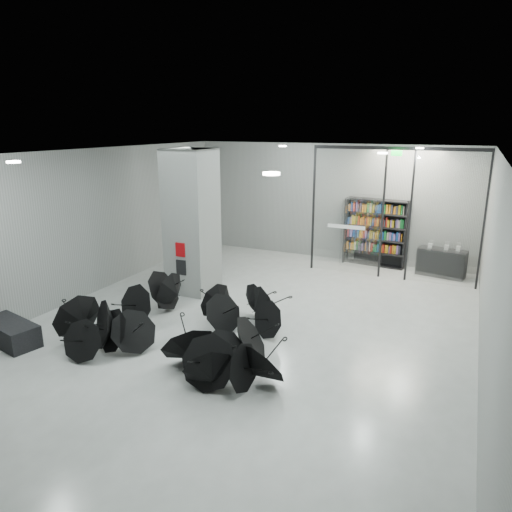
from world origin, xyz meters
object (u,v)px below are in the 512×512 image
at_px(bookshelf, 375,233).
at_px(umbrella_cluster, 184,332).
at_px(column, 192,222).
at_px(shop_counter, 441,263).
at_px(bench, 10,332).

relative_size(bookshelf, umbrella_cluster, 0.40).
xyz_separation_m(column, shop_counter, (6.36, 4.39, -1.57)).
relative_size(column, bookshelf, 1.78).
height_order(bench, shop_counter, shop_counter).
height_order(column, bookshelf, column).
relative_size(column, umbrella_cluster, 0.72).
bearing_deg(shop_counter, umbrella_cluster, -112.14).
bearing_deg(column, umbrella_cluster, -61.58).
bearing_deg(column, bookshelf, 48.53).
distance_m(bench, bookshelf, 11.16).
xyz_separation_m(bench, shop_counter, (8.18, 9.00, 0.19)).
height_order(column, bench, column).
distance_m(shop_counter, umbrella_cluster, 8.85).
bearing_deg(bookshelf, bench, -116.01).
distance_m(column, bookshelf, 6.40).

